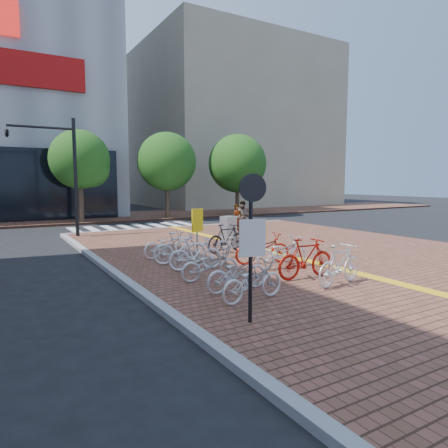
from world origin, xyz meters
TOP-DOWN VIEW (x-y plane):
  - ground at (0.00, 0.00)m, footprint 120.00×120.00m
  - kerb_west at (-4.00, -5.00)m, footprint 0.25×34.00m
  - kerb_north at (3.00, 12.00)m, footprint 14.00×0.25m
  - far_sidewalk at (0.00, 21.00)m, footprint 70.00×8.00m
  - building_beige at (18.00, 32.00)m, footprint 20.00×18.00m
  - crosswalk at (0.50, 14.00)m, footprint 7.50×4.00m
  - street_trees at (5.04, 17.45)m, footprint 16.20×4.60m
  - bike_0 at (-2.15, -2.37)m, footprint 1.75×0.77m
  - bike_1 at (-2.02, -1.53)m, footprint 1.75×0.69m
  - bike_2 at (-2.09, -0.29)m, footprint 1.70×0.71m
  - bike_3 at (-1.86, 1.04)m, footprint 1.72×0.75m
  - bike_4 at (-1.90, 2.09)m, footprint 1.80×0.83m
  - bike_5 at (-1.85, 3.28)m, footprint 1.75×0.64m
  - bike_6 at (0.54, -2.39)m, footprint 1.84×0.82m
  - bike_7 at (0.29, -1.40)m, footprint 1.87×0.59m
  - bike_8 at (0.52, -0.07)m, footprint 1.88×0.68m
  - bike_9 at (0.43, 0.82)m, footprint 1.97×1.02m
  - bike_10 at (0.33, 2.21)m, footprint 1.98×0.89m
  - bike_11 at (0.48, 3.15)m, footprint 1.84×0.78m
  - pedestrian_a at (3.45, 7.11)m, footprint 0.64×0.52m
  - pedestrian_b at (4.68, 8.46)m, footprint 0.97×0.91m
  - utility_box at (1.14, 4.14)m, footprint 0.67×0.56m
  - yellow_sign at (-1.20, 2.22)m, footprint 0.47×0.18m
  - notice_sign at (-2.95, -3.51)m, footprint 0.51×0.19m
  - traffic_light_pole at (-4.80, 10.65)m, footprint 3.02×1.16m

SIDE VIEW (x-z plane):
  - ground at x=0.00m, z-range 0.00..0.00m
  - crosswalk at x=0.50m, z-range 0.00..0.01m
  - far_sidewalk at x=0.00m, z-range 0.00..0.15m
  - kerb_west at x=-4.00m, z-range 0.00..0.15m
  - kerb_north at x=3.00m, z-range 0.00..0.15m
  - bike_2 at x=-2.09m, z-range 0.15..1.02m
  - bike_0 at x=-2.15m, z-range 0.15..1.04m
  - bike_1 at x=-2.02m, z-range 0.15..1.06m
  - bike_5 at x=-1.85m, z-range 0.15..1.06m
  - bike_8 at x=0.52m, z-range 0.15..1.13m
  - bike_9 at x=0.43m, z-range 0.15..1.14m
  - bike_3 at x=-1.86m, z-range 0.15..1.15m
  - bike_10 at x=0.33m, z-range 0.15..1.15m
  - bike_4 at x=-1.90m, z-range 0.15..1.19m
  - bike_6 at x=0.54m, z-range 0.15..1.22m
  - bike_11 at x=0.48m, z-range 0.15..1.22m
  - bike_7 at x=0.29m, z-range 0.15..1.26m
  - utility_box at x=1.14m, z-range 0.15..1.41m
  - pedestrian_a at x=3.45m, z-range 0.15..1.68m
  - pedestrian_b at x=4.68m, z-range 0.15..1.74m
  - yellow_sign at x=-1.20m, z-range 0.49..2.24m
  - notice_sign at x=-2.95m, z-range 0.52..3.31m
  - traffic_light_pole at x=-4.80m, z-range 1.22..6.83m
  - street_trees at x=5.04m, z-range 0.92..7.27m
  - building_beige at x=18.00m, z-range 0.00..18.00m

